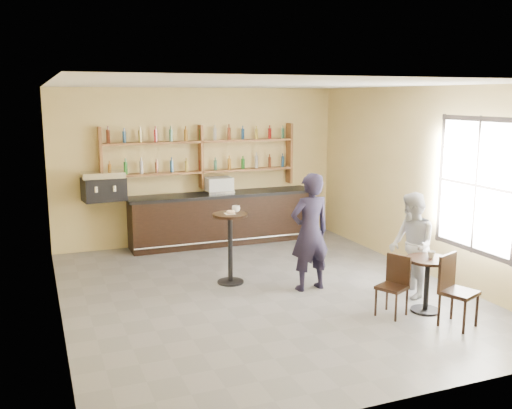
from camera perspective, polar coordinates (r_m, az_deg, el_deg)
name	(u,v)px	position (r m, az deg, el deg)	size (l,w,h in m)	color
floor	(263,292)	(9.05, 0.70, -8.77)	(7.00, 7.00, 0.00)	slate
ceiling	(263,84)	(8.54, 0.74, 11.92)	(7.00, 7.00, 0.00)	white
wall_back	(199,166)	(11.93, -5.69, 3.83)	(7.00, 7.00, 0.00)	#D8BF7B
wall_front	(402,248)	(5.64, 14.37, -4.21)	(7.00, 7.00, 0.00)	#D8BF7B
wall_left	(54,206)	(8.03, -19.51, -0.10)	(7.00, 7.00, 0.00)	#D8BF7B
wall_right	(425,181)	(10.16, 16.58, 2.24)	(7.00, 7.00, 0.00)	#D8BF7B
window_pane	(476,186)	(9.24, 21.15, 1.78)	(2.00, 2.00, 0.00)	white
window_frame	(476,186)	(9.24, 21.12, 1.78)	(0.04, 1.70, 2.10)	black
shelf_unit	(201,157)	(11.78, -5.53, 4.78)	(4.00, 0.26, 1.40)	brown
liquor_bottles	(201,148)	(11.77, -5.55, 5.60)	(3.68, 0.10, 1.00)	#8C5919
bar_counter	(223,218)	(11.89, -3.34, -1.37)	(3.94, 0.77, 1.07)	black
espresso_machine	(104,186)	(11.24, -15.00, 1.77)	(0.78, 0.50, 0.55)	black
pastry_case	(219,185)	(11.74, -3.75, 1.92)	(0.55, 0.44, 0.33)	silver
pedestal_table	(230,249)	(9.34, -2.59, -4.43)	(0.57, 0.57, 1.16)	black
napkin	(230,214)	(9.20, -2.62, -0.92)	(0.16, 0.16, 0.00)	white
donut	(231,212)	(9.19, -2.54, -0.76)	(0.14, 0.14, 0.05)	#C98D49
cup_pedestal	(236,209)	(9.33, -2.01, -0.44)	(0.13, 0.13, 0.10)	white
man_main	(310,232)	(8.98, 5.41, -2.76)	(0.68, 0.45, 1.87)	black
cafe_table	(427,285)	(8.52, 16.69, -7.71)	(0.62, 0.62, 0.79)	black
cup_cafe	(431,254)	(8.42, 17.13, -4.79)	(0.11, 0.11, 0.10)	white
chair_west	(392,287)	(8.23, 13.45, -7.99)	(0.37, 0.37, 0.84)	black
chair_south	(459,292)	(8.09, 19.65, -8.22)	(0.42, 0.42, 0.96)	black
patron_second	(412,245)	(8.98, 15.30, -3.96)	(0.78, 0.61, 1.61)	#A1A2A7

